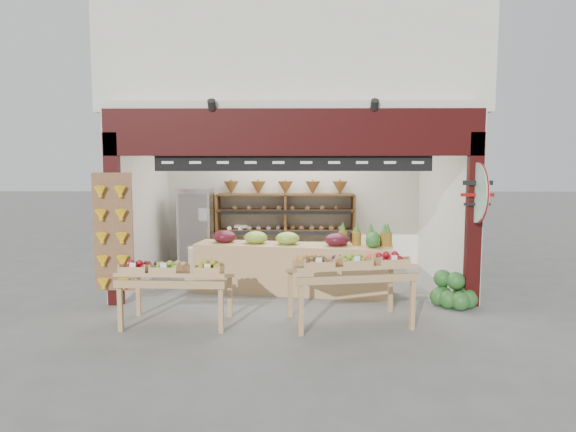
# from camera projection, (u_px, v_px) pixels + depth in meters

# --- Properties ---
(ground) EXTENTS (60.00, 60.00, 0.00)m
(ground) POSITION_uv_depth(u_px,v_px,m) (293.00, 288.00, 9.01)
(ground) COLOR slate
(ground) RESTS_ON ground
(shop_structure) EXTENTS (6.36, 5.12, 5.40)m
(shop_structure) POSITION_uv_depth(u_px,v_px,m) (293.00, 76.00, 10.20)
(shop_structure) COLOR beige
(shop_structure) RESTS_ON ground
(banana_board) EXTENTS (0.60, 0.15, 1.80)m
(banana_board) POSITION_uv_depth(u_px,v_px,m) (113.00, 234.00, 7.75)
(banana_board) COLOR olive
(banana_board) RESTS_ON ground
(gift_sign) EXTENTS (0.04, 0.93, 0.92)m
(gift_sign) POSITION_uv_depth(u_px,v_px,m) (477.00, 193.00, 7.65)
(gift_sign) COLOR silver
(gift_sign) RESTS_ON ground
(back_shelving) EXTENTS (2.92, 0.48, 1.81)m
(back_shelving) POSITION_uv_depth(u_px,v_px,m) (285.00, 213.00, 10.84)
(back_shelving) COLOR brown
(back_shelving) RESTS_ON ground
(refrigerator) EXTENTS (0.66, 0.66, 1.69)m
(refrigerator) POSITION_uv_depth(u_px,v_px,m) (196.00, 229.00, 10.42)
(refrigerator) COLOR silver
(refrigerator) RESTS_ON ground
(cardboard_stack) EXTENTS (1.03, 0.78, 0.67)m
(cardboard_stack) POSITION_uv_depth(u_px,v_px,m) (210.00, 269.00, 9.41)
(cardboard_stack) COLOR beige
(cardboard_stack) RESTS_ON ground
(mid_counter) EXTENTS (3.37, 1.21, 1.05)m
(mid_counter) POSITION_uv_depth(u_px,v_px,m) (293.00, 266.00, 8.66)
(mid_counter) COLOR tan
(mid_counter) RESTS_ON ground
(display_table_left) EXTENTS (1.48, 0.86, 0.94)m
(display_table_left) POSITION_uv_depth(u_px,v_px,m) (170.00, 272.00, 6.98)
(display_table_left) COLOR tan
(display_table_left) RESTS_ON ground
(display_table_right) EXTENTS (1.76, 1.18, 1.03)m
(display_table_right) POSITION_uv_depth(u_px,v_px,m) (349.00, 265.00, 6.98)
(display_table_right) COLOR tan
(display_table_right) RESTS_ON ground
(watermelon_pile) EXTENTS (0.73, 0.70, 0.53)m
(watermelon_pile) POSITION_uv_depth(u_px,v_px,m) (454.00, 293.00, 7.88)
(watermelon_pile) COLOR #18481A
(watermelon_pile) RESTS_ON ground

